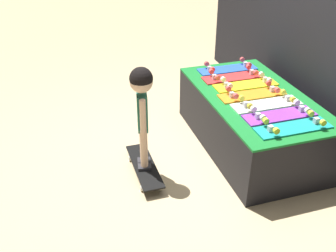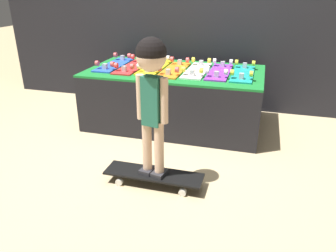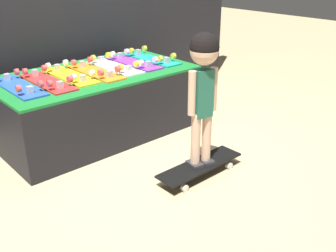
# 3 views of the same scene
# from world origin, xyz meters

# --- Properties ---
(ground_plane) EXTENTS (16.00, 16.00, 0.00)m
(ground_plane) POSITION_xyz_m (0.00, 0.00, 0.00)
(ground_plane) COLOR tan
(back_wall) EXTENTS (4.72, 0.10, 2.21)m
(back_wall) POSITION_xyz_m (0.00, 1.22, 1.10)
(back_wall) COLOR black
(back_wall) RESTS_ON ground_plane
(display_rack) EXTENTS (1.71, 0.94, 0.57)m
(display_rack) POSITION_xyz_m (0.00, 0.55, 0.29)
(display_rack) COLOR black
(display_rack) RESTS_ON ground_plane
(skateboard_blue_on_rack) EXTENTS (0.19, 0.66, 0.09)m
(skateboard_blue_on_rack) POSITION_xyz_m (-0.66, 0.57, 0.59)
(skateboard_blue_on_rack) COLOR blue
(skateboard_blue_on_rack) RESTS_ON display_rack
(skateboard_red_on_rack) EXTENTS (0.19, 0.66, 0.09)m
(skateboard_red_on_rack) POSITION_xyz_m (-0.44, 0.53, 0.59)
(skateboard_red_on_rack) COLOR red
(skateboard_red_on_rack) RESTS_ON display_rack
(skateboard_yellow_on_rack) EXTENTS (0.19, 0.66, 0.09)m
(skateboard_yellow_on_rack) POSITION_xyz_m (-0.22, 0.57, 0.59)
(skateboard_yellow_on_rack) COLOR yellow
(skateboard_yellow_on_rack) RESTS_ON display_rack
(skateboard_orange_on_rack) EXTENTS (0.19, 0.66, 0.09)m
(skateboard_orange_on_rack) POSITION_xyz_m (0.00, 0.52, 0.59)
(skateboard_orange_on_rack) COLOR orange
(skateboard_orange_on_rack) RESTS_ON display_rack
(skateboard_white_on_rack) EXTENTS (0.19, 0.66, 0.09)m
(skateboard_white_on_rack) POSITION_xyz_m (0.22, 0.56, 0.59)
(skateboard_white_on_rack) COLOR white
(skateboard_white_on_rack) RESTS_ON display_rack
(skateboard_purple_on_rack) EXTENTS (0.19, 0.66, 0.09)m
(skateboard_purple_on_rack) POSITION_xyz_m (0.44, 0.56, 0.59)
(skateboard_purple_on_rack) COLOR purple
(skateboard_purple_on_rack) RESTS_ON display_rack
(skateboard_teal_on_rack) EXTENTS (0.19, 0.66, 0.09)m
(skateboard_teal_on_rack) POSITION_xyz_m (0.66, 0.56, 0.59)
(skateboard_teal_on_rack) COLOR teal
(skateboard_teal_on_rack) RESTS_ON display_rack
(skateboard_on_floor) EXTENTS (0.72, 0.20, 0.09)m
(skateboard_on_floor) POSITION_xyz_m (0.15, -0.60, 0.07)
(skateboard_on_floor) COLOR black
(skateboard_on_floor) RESTS_ON ground_plane
(child) EXTENTS (0.23, 0.20, 0.97)m
(child) POSITION_xyz_m (0.15, -0.60, 0.77)
(child) COLOR #2D2D33
(child) RESTS_ON skateboard_on_floor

